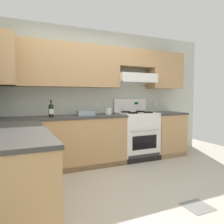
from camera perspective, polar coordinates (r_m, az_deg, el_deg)
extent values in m
plane|color=#B2AA99|center=(3.05, 2.15, -20.11)|extent=(7.04, 7.04, 0.00)
cube|color=slate|center=(2.86, 21.53, -22.08)|extent=(0.30, 0.30, 0.01)
cube|color=beige|center=(4.45, -1.87, 4.43)|extent=(4.68, 0.12, 2.55)
cube|color=tan|center=(3.99, -12.79, 11.92)|extent=(2.08, 0.34, 0.76)
cube|color=tan|center=(4.94, 13.72, 10.39)|extent=(0.75, 0.34, 0.76)
cube|color=tan|center=(4.54, 5.82, 13.73)|extent=(0.80, 0.34, 0.34)
cube|color=white|center=(4.46, 6.05, 8.85)|extent=(0.80, 0.46, 0.17)
cube|color=white|center=(4.26, 7.55, 8.04)|extent=(0.80, 0.03, 0.04)
sphere|color=silver|center=(3.79, -12.16, 8.39)|extent=(0.02, 0.02, 0.02)
sphere|color=silver|center=(4.67, 13.34, 7.56)|extent=(0.02, 0.02, 0.02)
sphere|color=silver|center=(4.89, 16.60, 7.34)|extent=(0.02, 0.02, 0.02)
cube|color=silver|center=(4.31, -3.93, 1.84)|extent=(0.08, 0.01, 0.12)
cube|color=silver|center=(4.31, -3.91, 2.13)|extent=(0.03, 0.00, 0.03)
cube|color=silver|center=(4.31, -3.91, 1.54)|extent=(0.03, 0.00, 0.03)
cube|color=silver|center=(4.98, 11.28, 2.08)|extent=(0.08, 0.01, 0.12)
cube|color=silver|center=(4.97, 11.31, 2.33)|extent=(0.03, 0.00, 0.03)
cube|color=silver|center=(4.97, 11.31, 1.82)|extent=(0.03, 0.00, 0.03)
cube|color=tan|center=(3.73, -26.83, 12.12)|extent=(0.34, 0.64, 0.76)
cube|color=tan|center=(3.90, -12.31, -8.04)|extent=(2.15, 0.61, 0.87)
cube|color=#3D3A38|center=(3.83, -12.42, -1.38)|extent=(2.17, 0.63, 0.04)
cube|color=tan|center=(4.84, 13.89, -5.69)|extent=(0.66, 0.61, 0.87)
cube|color=#3D3A38|center=(4.78, 13.98, -0.32)|extent=(0.69, 0.63, 0.04)
cube|color=black|center=(3.96, -0.86, -13.61)|extent=(3.54, 0.06, 0.09)
sphere|color=silver|center=(3.48, -18.21, -5.55)|extent=(0.03, 0.03, 0.03)
sphere|color=silver|center=(4.63, 17.35, -3.16)|extent=(0.03, 0.03, 0.03)
cube|color=tan|center=(2.61, -23.85, -14.47)|extent=(0.61, 1.89, 0.87)
cube|color=#3D3A38|center=(2.51, -24.15, -4.56)|extent=(0.63, 1.91, 0.04)
cube|color=black|center=(2.78, -17.46, -21.88)|extent=(0.06, 1.85, 0.09)
cube|color=white|center=(4.44, 6.52, -6.25)|extent=(0.76, 0.58, 0.91)
cube|color=black|center=(4.21, 8.60, -7.89)|extent=(0.53, 0.01, 0.26)
cylinder|color=silver|center=(4.14, 8.81, -4.70)|extent=(0.65, 0.02, 0.02)
cube|color=#333333|center=(4.27, 8.55, -11.62)|extent=(0.70, 0.01, 0.11)
cube|color=white|center=(4.38, 6.57, -0.26)|extent=(0.76, 0.58, 0.02)
cube|color=white|center=(4.60, 4.84, 1.67)|extent=(0.76, 0.04, 0.29)
cube|color=#053F0C|center=(4.65, 6.38, 2.30)|extent=(0.09, 0.01, 0.04)
cylinder|color=black|center=(4.17, 5.56, -0.21)|extent=(0.19, 0.19, 0.02)
cylinder|color=black|center=(4.17, 5.56, -0.29)|extent=(0.07, 0.07, 0.01)
cylinder|color=black|center=(4.35, 9.45, -0.07)|extent=(0.19, 0.19, 0.02)
cylinder|color=black|center=(4.35, 9.45, -0.15)|extent=(0.07, 0.07, 0.01)
cylinder|color=black|center=(4.41, 3.75, 0.04)|extent=(0.19, 0.19, 0.02)
cylinder|color=black|center=(4.41, 3.75, -0.03)|extent=(0.07, 0.07, 0.01)
cylinder|color=black|center=(4.58, 7.49, 0.17)|extent=(0.19, 0.19, 0.02)
cylinder|color=black|center=(4.58, 7.49, 0.10)|extent=(0.07, 0.07, 0.01)
cylinder|color=white|center=(4.49, 2.63, 1.29)|extent=(0.04, 0.02, 0.04)
cylinder|color=white|center=(4.55, 4.21, 1.33)|extent=(0.04, 0.02, 0.04)
cylinder|color=white|center=(4.62, 5.74, 1.36)|extent=(0.04, 0.02, 0.04)
cylinder|color=white|center=(4.70, 7.22, 1.39)|extent=(0.04, 0.02, 0.04)
cylinder|color=black|center=(3.74, -15.71, 0.21)|extent=(0.08, 0.08, 0.19)
cone|color=black|center=(3.73, -15.74, 1.97)|extent=(0.08, 0.08, 0.04)
cylinder|color=black|center=(3.73, -15.76, 2.85)|extent=(0.03, 0.03, 0.08)
cylinder|color=gold|center=(3.73, -15.77, 3.30)|extent=(0.03, 0.03, 0.02)
cube|color=silver|center=(3.70, -15.61, 0.11)|extent=(0.07, 0.00, 0.09)
cube|color=#9EADB7|center=(3.97, -7.00, -0.73)|extent=(0.24, 0.19, 0.02)
cube|color=#9EADB7|center=(3.87, -6.52, -0.39)|extent=(0.30, 0.01, 0.08)
cube|color=#9EADB7|center=(4.08, -7.47, -0.16)|extent=(0.30, 0.01, 0.08)
cube|color=#9EADB7|center=(3.93, -9.02, -0.34)|extent=(0.01, 0.21, 0.08)
cube|color=#9EADB7|center=(4.02, -5.03, -0.21)|extent=(0.01, 0.21, 0.08)
cylinder|color=white|center=(4.14, -0.91, 0.21)|extent=(0.12, 0.12, 0.12)
cylinder|color=#9E7A51|center=(4.14, -0.91, 0.99)|extent=(0.04, 0.04, 0.01)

